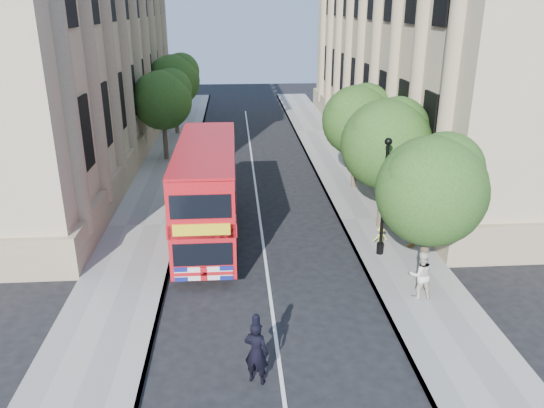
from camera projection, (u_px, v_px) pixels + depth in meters
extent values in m
plane|color=black|center=(276.00, 343.00, 17.22)|extent=(120.00, 120.00, 0.00)
cube|color=gray|center=(373.00, 219.00, 26.91)|extent=(3.50, 80.00, 0.12)
cube|color=gray|center=(144.00, 226.00, 26.14)|extent=(3.50, 80.00, 0.12)
cube|color=#C2B287|center=(444.00, 24.00, 37.36)|extent=(12.00, 38.00, 18.00)
cube|color=#C2B287|center=(43.00, 25.00, 35.50)|extent=(12.00, 38.00, 18.00)
cylinder|color=#473828|center=(424.00, 256.00, 19.90)|extent=(0.32, 0.32, 2.86)
sphere|color=#204918|center=(431.00, 191.00, 18.98)|extent=(4.00, 4.00, 4.00)
sphere|color=#204918|center=(445.00, 170.00, 19.17)|extent=(2.80, 2.80, 2.80)
sphere|color=#204918|center=(422.00, 180.00, 18.49)|extent=(2.60, 2.60, 2.60)
cylinder|color=#473828|center=(382.00, 200.00, 25.48)|extent=(0.32, 0.32, 2.99)
sphere|color=#204918|center=(386.00, 145.00, 24.52)|extent=(4.20, 4.20, 4.20)
sphere|color=#204918|center=(397.00, 128.00, 24.69)|extent=(2.94, 2.94, 2.94)
sphere|color=#204918|center=(378.00, 135.00, 24.01)|extent=(2.73, 2.73, 2.73)
cylinder|color=#473828|center=(354.00, 165.00, 31.09)|extent=(0.32, 0.32, 2.90)
sphere|color=#204918|center=(357.00, 121.00, 30.16)|extent=(4.00, 4.00, 4.00)
sphere|color=#204918|center=(366.00, 108.00, 30.34)|extent=(2.80, 2.80, 2.80)
sphere|color=#204918|center=(350.00, 113.00, 29.66)|extent=(2.60, 2.60, 2.60)
cylinder|color=#473828|center=(165.00, 140.00, 36.81)|extent=(0.32, 0.32, 2.99)
sphere|color=#204918|center=(162.00, 100.00, 35.85)|extent=(4.00, 4.00, 4.00)
sphere|color=#204918|center=(171.00, 89.00, 36.02)|extent=(2.80, 2.80, 2.80)
sphere|color=#204918|center=(154.00, 93.00, 35.34)|extent=(2.60, 2.60, 2.60)
cylinder|color=#473828|center=(176.00, 116.00, 44.24)|extent=(0.32, 0.32, 3.17)
sphere|color=#204918|center=(174.00, 81.00, 43.23)|extent=(4.20, 4.20, 4.20)
sphere|color=#204918|center=(181.00, 71.00, 43.39)|extent=(2.94, 2.94, 2.94)
sphere|color=#204918|center=(167.00, 74.00, 42.71)|extent=(2.73, 2.73, 2.73)
cylinder|color=black|center=(380.00, 248.00, 23.02)|extent=(0.30, 0.30, 0.50)
cylinder|color=black|center=(384.00, 200.00, 22.23)|extent=(0.14, 0.14, 5.00)
sphere|color=black|center=(388.00, 142.00, 21.34)|extent=(0.32, 0.32, 0.32)
cube|color=#B70C13|center=(207.00, 190.00, 23.92)|extent=(2.53, 9.57, 3.98)
cube|color=black|center=(208.00, 208.00, 24.23)|extent=(2.59, 8.97, 0.91)
cube|color=black|center=(206.00, 168.00, 23.55)|extent=(2.59, 8.97, 0.91)
cube|color=yellow|center=(202.00, 230.00, 19.41)|extent=(2.12, 0.08, 0.45)
cylinder|color=black|center=(177.00, 263.00, 21.38)|extent=(0.28, 1.01, 1.01)
cylinder|color=black|center=(234.00, 262.00, 21.53)|extent=(0.28, 1.01, 1.01)
cylinder|color=black|center=(189.00, 206.00, 27.49)|extent=(0.28, 1.01, 1.01)
cylinder|color=black|center=(233.00, 205.00, 27.64)|extent=(0.28, 1.01, 1.01)
cube|color=black|center=(203.00, 192.00, 26.58)|extent=(2.28, 2.07, 2.33)
cube|color=black|center=(202.00, 193.00, 25.61)|extent=(2.00, 0.17, 0.78)
cube|color=black|center=(204.00, 173.00, 28.77)|extent=(2.33, 3.62, 2.77)
cube|color=black|center=(204.00, 200.00, 28.63)|extent=(2.17, 5.38, 0.28)
cylinder|color=black|center=(184.00, 213.00, 26.75)|extent=(0.27, 0.89, 0.89)
cylinder|color=black|center=(224.00, 211.00, 26.95)|extent=(0.27, 0.89, 0.89)
cylinder|color=black|center=(187.00, 189.00, 30.16)|extent=(0.27, 0.89, 0.89)
cylinder|color=black|center=(222.00, 188.00, 30.35)|extent=(0.27, 0.89, 0.89)
imported|color=black|center=(256.00, 352.00, 15.10)|extent=(0.87, 0.74, 2.01)
imported|color=white|center=(421.00, 275.00, 19.36)|extent=(0.91, 0.71, 1.85)
imported|color=orange|center=(412.00, 236.00, 23.53)|extent=(0.70, 0.47, 1.10)
imported|color=#E9E64F|center=(380.00, 237.00, 23.46)|extent=(0.69, 0.45, 1.01)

